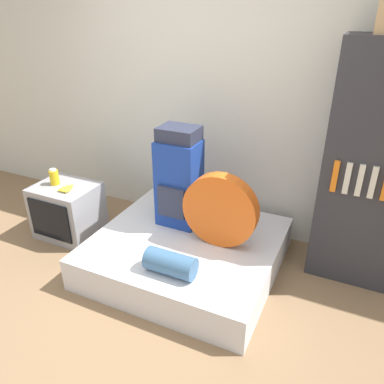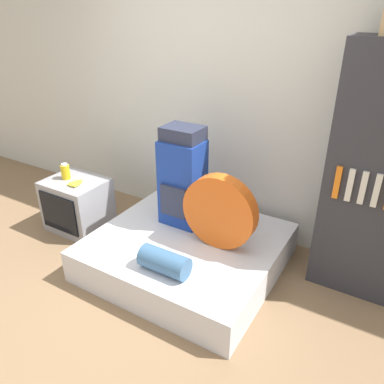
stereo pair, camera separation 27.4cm
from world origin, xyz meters
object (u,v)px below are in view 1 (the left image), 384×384
Objects in this scene: canister at (54,177)px; bookshelf at (368,170)px; sleeping_roll at (170,263)px; television at (68,210)px; tent_bag at (220,210)px; backpack at (179,179)px.

bookshelf reaches higher than canister.
television reaches higher than sleeping_roll.
sleeping_roll is 1.46m from television.
television is 3.67× the size of canister.
tent_bag reaches higher than canister.
tent_bag is at bearing 2.96° from television.
sleeping_roll is at bearing -108.89° from tent_bag.
television is 2.72m from bookshelf.
canister is at bearing -168.59° from backpack.
backpack is at bearing -168.14° from bookshelf.
canister reaches higher than sleeping_roll.
bookshelf is at bearing 11.86° from backpack.
backpack is at bearing 12.51° from television.
tent_bag is 3.92× the size of canister.
bookshelf is at bearing 11.65° from canister.
bookshelf is (1.01, 0.47, 0.35)m from tent_bag.
backpack is at bearing 159.97° from tent_bag.
backpack is 5.62× the size of canister.
tent_bag is at bearing 2.73° from canister.
backpack reaches higher than television.
tent_bag reaches higher than television.
backpack reaches higher than sleeping_roll.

